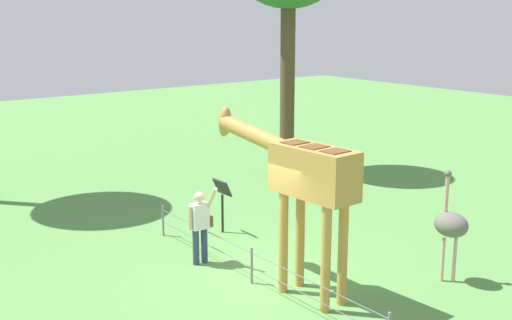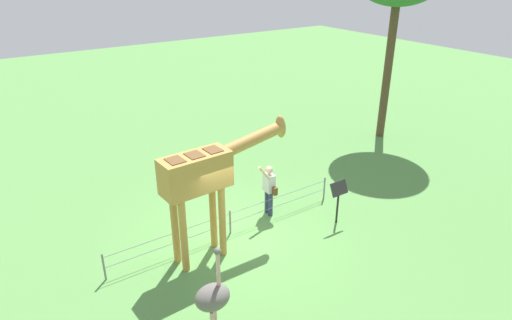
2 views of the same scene
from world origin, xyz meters
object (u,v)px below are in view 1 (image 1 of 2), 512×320
(giraffe, at_px, (303,177))
(visitor, at_px, (200,223))
(ostrich, at_px, (451,225))
(info_sign, at_px, (222,195))

(giraffe, bearing_deg, visitor, 16.64)
(ostrich, bearing_deg, visitor, 41.98)
(info_sign, bearing_deg, visitor, 132.20)
(giraffe, relative_size, info_sign, 2.77)
(giraffe, bearing_deg, ostrich, -117.11)
(visitor, height_order, info_sign, visitor)
(visitor, bearing_deg, info_sign, -47.80)
(ostrich, bearing_deg, giraffe, 62.89)
(visitor, relative_size, info_sign, 1.33)
(giraffe, relative_size, ostrich, 1.62)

